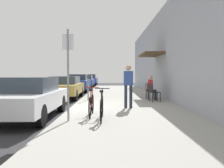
{
  "coord_description": "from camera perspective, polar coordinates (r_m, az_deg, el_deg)",
  "views": [
    {
      "loc": [
        1.6,
        -9.87,
        1.45
      ],
      "look_at": [
        1.71,
        5.88,
        0.81
      ],
      "focal_mm": 38.11,
      "sensor_mm": 36.0,
      "label": 1
    }
  ],
  "objects": [
    {
      "name": "pedestrian_standing",
      "position": [
        9.37,
        3.94,
        0.32
      ],
      "size": [
        0.36,
        0.22,
        1.7
      ],
      "color": "#232838",
      "rests_on": "sidewalk_slab"
    },
    {
      "name": "bicycle_0",
      "position": [
        6.99,
        -2.48,
        -5.65
      ],
      "size": [
        0.46,
        1.71,
        0.9
      ],
      "color": "black",
      "rests_on": "sidewalk_slab"
    },
    {
      "name": "sidewalk_slab",
      "position": [
        11.97,
        2.72,
        -4.33
      ],
      "size": [
        4.5,
        32.0,
        0.12
      ],
      "primitive_type": "cube",
      "color": "#9E9B93",
      "rests_on": "ground_plane"
    },
    {
      "name": "parked_car_1",
      "position": [
        14.44,
        -11.18,
        -0.69
      ],
      "size": [
        1.8,
        4.4,
        1.33
      ],
      "color": "#A58433",
      "rests_on": "ground_plane"
    },
    {
      "name": "ground_plane",
      "position": [
        10.11,
        -9.56,
        -5.94
      ],
      "size": [
        60.0,
        60.0,
        0.0
      ],
      "primitive_type": "plane",
      "color": "#2D2D30"
    },
    {
      "name": "seated_patron_1",
      "position": [
        12.48,
        9.48,
        -0.6
      ],
      "size": [
        0.49,
        0.44,
        1.29
      ],
      "color": "#232838",
      "rests_on": "sidewalk_slab"
    },
    {
      "name": "parked_car_4",
      "position": [
        31.64,
        -5.3,
        1.07
      ],
      "size": [
        1.8,
        4.4,
        1.46
      ],
      "color": "navy",
      "rests_on": "ground_plane"
    },
    {
      "name": "parked_car_2",
      "position": [
        19.97,
        -8.18,
        0.3
      ],
      "size": [
        1.8,
        4.4,
        1.45
      ],
      "color": "navy",
      "rests_on": "ground_plane"
    },
    {
      "name": "bicycle_1",
      "position": [
        7.66,
        -4.99,
        -4.95
      ],
      "size": [
        0.46,
        1.71,
        0.9
      ],
      "color": "black",
      "rests_on": "sidewalk_slab"
    },
    {
      "name": "street_sign",
      "position": [
        6.86,
        -10.5,
        3.88
      ],
      "size": [
        0.32,
        0.06,
        2.6
      ],
      "color": "gray",
      "rests_on": "sidewalk_slab"
    },
    {
      "name": "building_facade",
      "position": [
        12.32,
        14.03,
        7.62
      ],
      "size": [
        1.4,
        32.0,
        5.2
      ],
      "color": "#999EA8",
      "rests_on": "ground_plane"
    },
    {
      "name": "parked_car_3",
      "position": [
        25.42,
        -6.5,
        0.67
      ],
      "size": [
        1.8,
        4.4,
        1.35
      ],
      "color": "navy",
      "rests_on": "ground_plane"
    },
    {
      "name": "cafe_chair_0",
      "position": [
        11.64,
        9.9,
        -1.77
      ],
      "size": [
        0.51,
        0.51,
        0.87
      ],
      "color": "black",
      "rests_on": "sidewalk_slab"
    },
    {
      "name": "parked_car_0",
      "position": [
        8.33,
        -19.35,
        -2.92
      ],
      "size": [
        1.8,
        4.4,
        1.36
      ],
      "color": "silver",
      "rests_on": "ground_plane"
    },
    {
      "name": "cafe_chair_2",
      "position": [
        13.19,
        8.68,
        -1.28
      ],
      "size": [
        0.49,
        0.49,
        0.87
      ],
      "color": "black",
      "rests_on": "sidewalk_slab"
    },
    {
      "name": "cafe_chair_1",
      "position": [
        12.49,
        9.19,
        -1.48
      ],
      "size": [
        0.54,
        0.54,
        0.87
      ],
      "color": "black",
      "rests_on": "sidewalk_slab"
    },
    {
      "name": "parking_meter",
      "position": [
        12.34,
        -5.75,
        -0.29
      ],
      "size": [
        0.12,
        0.1,
        1.32
      ],
      "color": "slate",
      "rests_on": "sidewalk_slab"
    }
  ]
}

